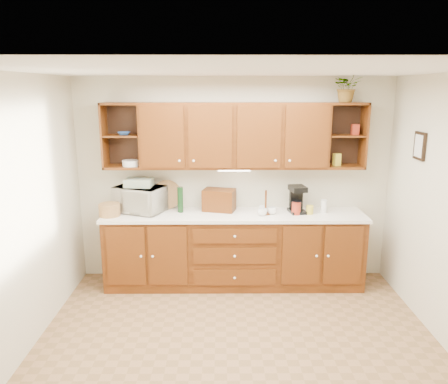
{
  "coord_description": "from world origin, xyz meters",
  "views": [
    {
      "loc": [
        -0.16,
        -3.76,
        2.46
      ],
      "look_at": [
        -0.13,
        1.15,
        1.28
      ],
      "focal_mm": 35.0,
      "sensor_mm": 36.0,
      "label": 1
    }
  ],
  "objects_px": {
    "bread_box": "(219,200)",
    "potted_plant": "(347,87)",
    "microwave": "(140,199)",
    "coffee_maker": "(297,200)"
  },
  "relations": [
    {
      "from": "bread_box",
      "to": "coffee_maker",
      "type": "height_order",
      "value": "coffee_maker"
    },
    {
      "from": "coffee_maker",
      "to": "potted_plant",
      "type": "distance_m",
      "value": 1.47
    },
    {
      "from": "bread_box",
      "to": "microwave",
      "type": "bearing_deg",
      "value": -162.7
    },
    {
      "from": "bread_box",
      "to": "coffee_maker",
      "type": "xyz_separation_m",
      "value": [
        0.97,
        -0.08,
        0.03
      ]
    },
    {
      "from": "coffee_maker",
      "to": "potted_plant",
      "type": "bearing_deg",
      "value": -5.45
    },
    {
      "from": "bread_box",
      "to": "potted_plant",
      "type": "xyz_separation_m",
      "value": [
        1.52,
        -0.04,
        1.39
      ]
    },
    {
      "from": "coffee_maker",
      "to": "potted_plant",
      "type": "height_order",
      "value": "potted_plant"
    },
    {
      "from": "microwave",
      "to": "potted_plant",
      "type": "xyz_separation_m",
      "value": [
        2.52,
        -0.0,
        1.37
      ]
    },
    {
      "from": "microwave",
      "to": "coffee_maker",
      "type": "relative_size",
      "value": 1.72
    },
    {
      "from": "microwave",
      "to": "potted_plant",
      "type": "bearing_deg",
      "value": 22.58
    }
  ]
}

